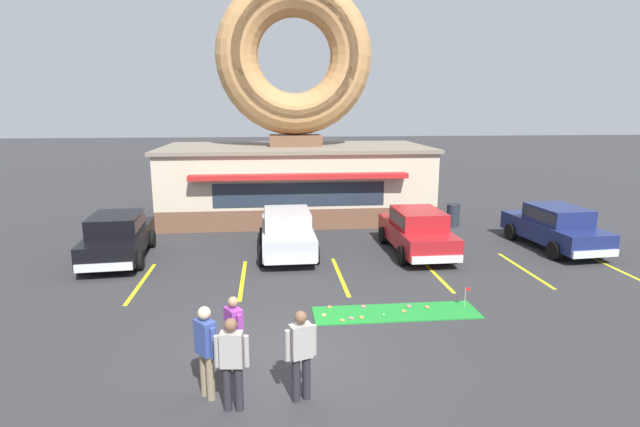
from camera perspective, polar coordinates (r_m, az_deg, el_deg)
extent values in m
plane|color=#2D2D30|center=(10.89, -4.02, -16.10)|extent=(160.00, 160.00, 0.00)
cube|color=brown|center=(24.10, -2.78, 0.83)|extent=(12.00, 6.00, 0.90)
cube|color=beige|center=(23.84, -2.82, 4.60)|extent=(12.00, 6.00, 2.30)
cube|color=slate|center=(23.71, -2.85, 7.55)|extent=(12.30, 6.30, 0.16)
cube|color=#B21E1E|center=(20.53, -2.33, 4.25)|extent=(9.00, 0.60, 0.20)
cube|color=#232D3D|center=(20.94, -2.36, 2.18)|extent=(7.20, 0.03, 1.00)
cube|color=brown|center=(23.69, -2.86, 8.35)|extent=(2.40, 1.80, 0.50)
torus|color=#B27F4C|center=(23.75, -2.96, 17.53)|extent=(7.10, 1.90, 7.10)
torus|color=tan|center=(23.32, -2.90, 17.64)|extent=(6.25, 1.05, 6.24)
cube|color=#1E842D|center=(13.08, 8.65, -11.14)|extent=(4.21, 1.12, 0.03)
torus|color=#E5C666|center=(12.72, 0.45, -11.52)|extent=(0.13, 0.13, 0.04)
torus|color=#D17F47|center=(13.49, 12.14, -10.39)|extent=(0.13, 0.13, 0.04)
torus|color=#D8667F|center=(13.44, 10.15, -10.38)|extent=(0.13, 0.13, 0.04)
torus|color=#D17F47|center=(12.44, 2.55, -12.09)|extent=(0.13, 0.13, 0.04)
torus|color=#D17F47|center=(12.63, 4.78, -11.73)|extent=(0.13, 0.13, 0.04)
torus|color=#D17F47|center=(13.19, 1.08, -10.63)|extent=(0.13, 0.13, 0.04)
torus|color=#D8667F|center=(13.27, 4.97, -10.53)|extent=(0.13, 0.13, 0.04)
torus|color=#D17F47|center=(13.11, 9.54, -10.95)|extent=(0.13, 0.13, 0.04)
torus|color=#D8667F|center=(12.56, 3.59, -11.85)|extent=(0.13, 0.13, 0.04)
sphere|color=white|center=(12.84, 7.29, -11.37)|extent=(0.04, 0.04, 0.04)
cylinder|color=silver|center=(13.63, 16.25, -9.20)|extent=(0.01, 0.01, 0.55)
cube|color=red|center=(13.58, 16.54, -8.29)|extent=(0.12, 0.01, 0.08)
cube|color=maroon|center=(18.21, 10.95, -2.39)|extent=(1.81, 4.42, 0.68)
cube|color=maroon|center=(17.93, 11.17, -0.53)|extent=(1.58, 2.12, 0.60)
cube|color=#232D3D|center=(17.92, 11.17, -0.47)|extent=(1.61, 2.03, 0.36)
cube|color=silver|center=(20.34, 9.07, -1.50)|extent=(1.67, 0.12, 0.24)
cube|color=silver|center=(16.25, 13.25, -5.15)|extent=(1.67, 0.12, 0.24)
cylinder|color=black|center=(19.34, 7.22, -2.46)|extent=(0.23, 0.64, 0.64)
cylinder|color=black|center=(19.82, 12.17, -2.28)|extent=(0.23, 0.64, 0.64)
cylinder|color=black|center=(16.80, 9.40, -4.77)|extent=(0.23, 0.64, 0.64)
cylinder|color=black|center=(17.35, 15.02, -4.48)|extent=(0.23, 0.64, 0.64)
cube|color=black|center=(18.45, -22.04, -2.89)|extent=(2.11, 4.53, 0.68)
cube|color=black|center=(18.16, -22.29, -1.05)|extent=(1.72, 2.22, 0.60)
cube|color=#232D3D|center=(18.16, -22.29, -0.99)|extent=(1.74, 2.14, 0.36)
cube|color=silver|center=(20.63, -20.79, -1.96)|extent=(1.67, 0.23, 0.24)
cube|color=silver|center=(16.42, -23.49, -5.67)|extent=(1.67, 0.23, 0.24)
cylinder|color=black|center=(20.01, -23.67, -2.91)|extent=(0.27, 0.66, 0.64)
cylinder|color=black|center=(19.68, -18.68, -2.76)|extent=(0.27, 0.66, 0.64)
cylinder|color=black|center=(17.47, -25.66, -5.17)|extent=(0.27, 0.66, 0.64)
cylinder|color=black|center=(17.08, -19.94, -5.07)|extent=(0.27, 0.66, 0.64)
cube|color=#B2B5BA|center=(17.83, -3.77, -2.51)|extent=(1.81, 4.42, 0.68)
cube|color=#B2B5BA|center=(17.53, -3.78, -0.61)|extent=(1.58, 2.12, 0.60)
cube|color=#232D3D|center=(17.52, -3.78, -0.55)|extent=(1.61, 2.03, 0.36)
cube|color=silver|center=(20.04, -4.07, -1.58)|extent=(1.67, 0.12, 0.24)
cube|color=silver|center=(15.75, -3.37, -5.39)|extent=(1.67, 0.12, 0.24)
cylinder|color=black|center=(19.21, -6.58, -2.54)|extent=(0.23, 0.64, 0.64)
cylinder|color=black|center=(19.28, -1.34, -2.41)|extent=(0.23, 0.64, 0.64)
cylinder|color=black|center=(16.59, -6.58, -4.90)|extent=(0.23, 0.64, 0.64)
cylinder|color=black|center=(16.67, -0.50, -4.74)|extent=(0.23, 0.64, 0.64)
cube|color=navy|center=(20.40, 25.14, -1.79)|extent=(2.08, 4.52, 0.68)
cube|color=navy|center=(20.15, 25.55, -0.11)|extent=(1.71, 2.21, 0.60)
cube|color=#232D3D|center=(20.14, 25.55, -0.06)|extent=(1.73, 2.13, 0.36)
cube|color=silver|center=(22.25, 21.83, -1.06)|extent=(1.67, 0.22, 0.24)
cube|color=silver|center=(18.74, 28.95, -4.07)|extent=(1.67, 0.22, 0.24)
cylinder|color=black|center=(21.10, 21.00, -1.95)|extent=(0.27, 0.65, 0.64)
cylinder|color=black|center=(22.05, 24.93, -1.70)|extent=(0.27, 0.65, 0.64)
cylinder|color=black|center=(18.90, 25.21, -3.88)|extent=(0.27, 0.65, 0.64)
cylinder|color=black|center=(19.96, 29.36, -3.49)|extent=(0.27, 0.65, 0.64)
cylinder|color=#232328|center=(9.37, -1.57, -18.19)|extent=(0.15, 0.15, 0.83)
cylinder|color=#232328|center=(9.30, -2.76, -18.43)|extent=(0.15, 0.15, 0.83)
cube|color=gray|center=(9.00, -2.20, -14.36)|extent=(0.44, 0.35, 0.61)
cylinder|color=gray|center=(9.10, -0.70, -14.24)|extent=(0.10, 0.10, 0.56)
cylinder|color=gray|center=(8.93, -3.73, -14.82)|extent=(0.10, 0.10, 0.56)
sphere|color=brown|center=(8.81, -2.22, -11.76)|extent=(0.22, 0.22, 0.22)
cylinder|color=#232328|center=(9.18, -9.25, -19.07)|extent=(0.15, 0.15, 0.83)
cylinder|color=#232328|center=(9.21, -10.55, -19.01)|extent=(0.15, 0.15, 0.83)
cube|color=gray|center=(8.84, -10.08, -15.04)|extent=(0.40, 0.27, 0.61)
cylinder|color=gray|center=(8.82, -8.41, -15.28)|extent=(0.10, 0.10, 0.56)
cylinder|color=gray|center=(8.90, -11.71, -15.15)|extent=(0.10, 0.10, 0.56)
sphere|color=brown|center=(8.65, -10.19, -12.42)|extent=(0.22, 0.22, 0.22)
cylinder|color=#232328|center=(10.46, -9.96, -15.17)|extent=(0.15, 0.15, 0.76)
cylinder|color=#232328|center=(10.30, -9.45, -15.61)|extent=(0.15, 0.15, 0.76)
cube|color=#8C3393|center=(10.10, -9.84, -12.07)|extent=(0.40, 0.45, 0.56)
cylinder|color=#8C3393|center=(10.32, -10.45, -11.73)|extent=(0.10, 0.10, 0.51)
cylinder|color=#8C3393|center=(9.90, -9.19, -12.73)|extent=(0.10, 0.10, 0.51)
sphere|color=#9E7051|center=(9.94, -9.93, -9.92)|extent=(0.20, 0.20, 0.20)
cylinder|color=#7F7056|center=(9.54, -12.41, -17.82)|extent=(0.15, 0.15, 0.85)
cylinder|color=#7F7056|center=(9.69, -13.08, -17.35)|extent=(0.15, 0.15, 0.85)
cube|color=#33478C|center=(9.27, -12.97, -13.61)|extent=(0.43, 0.45, 0.62)
cylinder|color=#33478C|center=(9.09, -12.10, -14.32)|extent=(0.10, 0.10, 0.57)
cylinder|color=#33478C|center=(9.48, -13.77, -13.26)|extent=(0.10, 0.10, 0.57)
sphere|color=beige|center=(9.09, -13.10, -11.00)|extent=(0.23, 0.23, 0.23)
cylinder|color=#232833|center=(22.67, 14.96, -0.22)|extent=(0.56, 0.56, 0.95)
torus|color=black|center=(22.58, 15.03, 0.95)|extent=(0.57, 0.57, 0.05)
cube|color=yellow|center=(15.96, -19.74, -7.44)|extent=(0.12, 3.60, 0.01)
cube|color=yellow|center=(15.50, -8.83, -7.42)|extent=(0.12, 3.60, 0.01)
cube|color=yellow|center=(15.62, 2.31, -7.13)|extent=(0.12, 3.60, 0.01)
cube|color=yellow|center=(16.30, 12.88, -6.61)|extent=(0.12, 3.60, 0.01)
cube|color=yellow|center=(17.48, 22.29, -5.95)|extent=(0.12, 3.60, 0.01)
cube|color=yellow|center=(19.06, 30.31, -5.27)|extent=(0.12, 3.60, 0.01)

